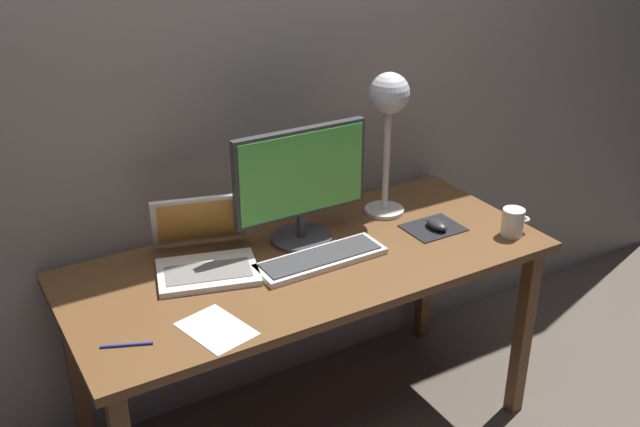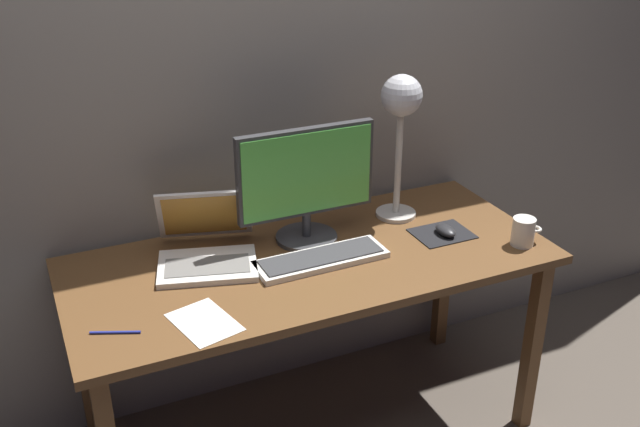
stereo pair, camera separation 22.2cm
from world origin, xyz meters
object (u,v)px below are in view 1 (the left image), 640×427
(monitor, at_px, (301,182))
(desk_lamp, at_px, (389,109))
(laptop, at_px, (204,247))
(coffee_mug, at_px, (513,222))
(pen, at_px, (127,345))
(keyboard_main, at_px, (321,259))
(mouse, at_px, (437,224))

(monitor, height_order, desk_lamp, desk_lamp)
(monitor, height_order, laptop, monitor)
(coffee_mug, bearing_deg, pen, 178.33)
(desk_lamp, bearing_deg, laptop, -178.08)
(keyboard_main, distance_m, pen, 0.70)
(monitor, distance_m, laptop, 0.38)
(mouse, height_order, pen, mouse)
(mouse, distance_m, pen, 1.17)
(coffee_mug, bearing_deg, monitor, 152.67)
(keyboard_main, bearing_deg, monitor, 82.92)
(monitor, bearing_deg, keyboard_main, -97.08)
(laptop, bearing_deg, keyboard_main, -28.84)
(mouse, relative_size, coffee_mug, 0.85)
(desk_lamp, xyz_separation_m, coffee_mug, (0.28, -0.38, -0.35))
(laptop, bearing_deg, monitor, -2.51)
(monitor, relative_size, mouse, 5.03)
(laptop, height_order, desk_lamp, desk_lamp)
(desk_lamp, relative_size, pen, 3.78)
(laptop, height_order, mouse, laptop)
(coffee_mug, relative_size, pen, 0.80)
(laptop, relative_size, desk_lamp, 0.75)
(desk_lamp, xyz_separation_m, pen, (-1.08, -0.34, -0.40))
(keyboard_main, xyz_separation_m, laptop, (-0.33, 0.18, 0.05))
(laptop, bearing_deg, desk_lamp, 1.92)
(desk_lamp, xyz_separation_m, mouse, (0.08, -0.21, -0.38))
(coffee_mug, bearing_deg, mouse, 140.57)
(desk_lamp, bearing_deg, pen, -162.64)
(desk_lamp, bearing_deg, keyboard_main, -152.57)
(laptop, bearing_deg, pen, -138.57)
(pen, bearing_deg, desk_lamp, 17.36)
(mouse, bearing_deg, pen, -173.80)
(keyboard_main, bearing_deg, laptop, 151.16)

